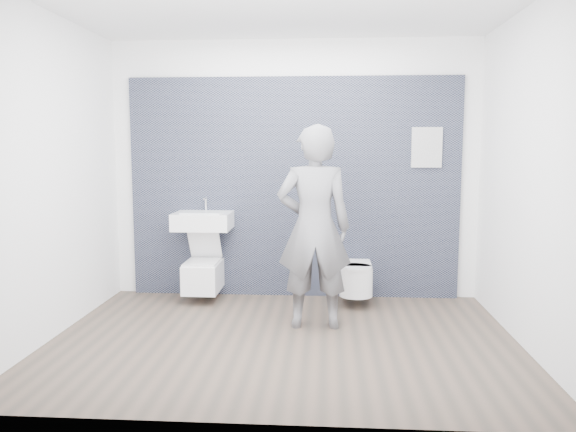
# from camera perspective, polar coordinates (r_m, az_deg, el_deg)

# --- Properties ---
(ground) EXTENTS (4.00, 4.00, 0.00)m
(ground) POSITION_cam_1_polar(r_m,az_deg,el_deg) (4.96, -0.49, -12.41)
(ground) COLOR brown
(ground) RESTS_ON ground
(room_shell) EXTENTS (4.00, 4.00, 4.00)m
(room_shell) POSITION_cam_1_polar(r_m,az_deg,el_deg) (4.68, -0.51, 8.11)
(room_shell) COLOR white
(room_shell) RESTS_ON ground
(tile_wall) EXTENTS (3.60, 0.06, 2.40)m
(tile_wall) POSITION_cam_1_polar(r_m,az_deg,el_deg) (6.36, 0.55, -8.00)
(tile_wall) COLOR black
(tile_wall) RESTS_ON ground
(washbasin) EXTENTS (0.61, 0.45, 0.45)m
(washbasin) POSITION_cam_1_polar(r_m,az_deg,el_deg) (6.07, -8.65, -0.44)
(washbasin) COLOR white
(washbasin) RESTS_ON ground
(toilet_square) EXTENTS (0.36, 0.53, 0.66)m
(toilet_square) POSITION_cam_1_polar(r_m,az_deg,el_deg) (6.14, -8.61, -5.87)
(toilet_square) COLOR white
(toilet_square) RESTS_ON ground
(toilet_rounded) EXTENTS (0.34, 0.58, 0.32)m
(toilet_rounded) POSITION_cam_1_polar(r_m,az_deg,el_deg) (5.98, 6.87, -6.32)
(toilet_rounded) COLOR white
(toilet_rounded) RESTS_ON ground
(info_placard) EXTENTS (0.32, 0.03, 0.43)m
(info_placard) POSITION_cam_1_polar(r_m,az_deg,el_deg) (6.40, 13.47, -8.12)
(info_placard) COLOR white
(info_placard) RESTS_ON ground
(visitor) EXTENTS (0.70, 0.48, 1.85)m
(visitor) POSITION_cam_1_polar(r_m,az_deg,el_deg) (5.09, 2.66, -1.17)
(visitor) COLOR slate
(visitor) RESTS_ON ground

